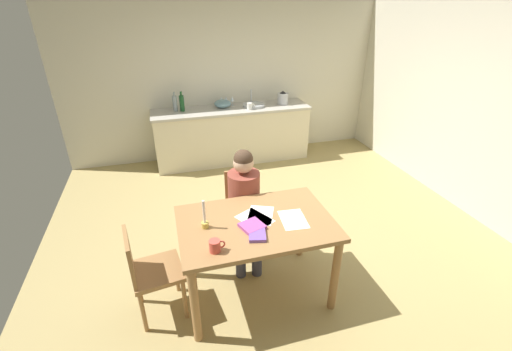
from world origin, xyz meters
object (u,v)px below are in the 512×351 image
object	(u,v)px
chair_at_table	(243,208)
wine_glass_by_kettle	(226,99)
chair_side_empty	(149,270)
bottle_oil	(175,103)
dining_table	(256,233)
mixing_bowl	(223,104)
sink_unit	(254,105)
teacup_on_counter	(250,106)
bottle_vinegar	(182,103)
wine_glass_back_left	(221,100)
stovetop_kettle	(283,98)
person_seated	(245,200)
book_magazine	(252,226)
coffee_mug	(215,246)
candlestick	(205,220)
wine_glass_near_sink	(232,99)
book_cookery	(257,235)

from	to	relation	value
chair_at_table	wine_glass_by_kettle	bearing A→B (deg)	82.24
chair_side_empty	bottle_oil	bearing A→B (deg)	81.08
dining_table	mixing_bowl	bearing A→B (deg)	84.12
sink_unit	teacup_on_counter	world-z (taller)	sink_unit
bottle_vinegar	wine_glass_back_left	distance (m)	0.65
chair_at_table	mixing_bowl	distance (m)	2.45
stovetop_kettle	chair_at_table	bearing A→B (deg)	-118.64
person_seated	stovetop_kettle	xyz separation A→B (m)	(1.28, 2.46, 0.32)
dining_table	person_seated	bearing A→B (deg)	86.29
book_magazine	sink_unit	world-z (taller)	sink_unit
coffee_mug	bottle_oil	size ratio (longest dim) A/B	0.41
dining_table	chair_side_empty	world-z (taller)	chair_side_empty
mixing_bowl	candlestick	bearing A→B (deg)	-103.73
chair_side_empty	mixing_bowl	size ratio (longest dim) A/B	3.16
sink_unit	teacup_on_counter	size ratio (longest dim) A/B	2.88
bottle_vinegar	dining_table	bearing A→B (deg)	-83.79
chair_side_empty	bottle_oil	world-z (taller)	bottle_oil
dining_table	person_seated	world-z (taller)	person_seated
bottle_oil	wine_glass_near_sink	size ratio (longest dim) A/B	1.94
person_seated	dining_table	bearing A→B (deg)	-93.71
coffee_mug	wine_glass_near_sink	world-z (taller)	wine_glass_near_sink
coffee_mug	bottle_vinegar	xyz separation A→B (m)	(0.06, 3.32, 0.19)
book_cookery	bottle_oil	bearing A→B (deg)	109.92
chair_at_table	bottle_vinegar	size ratio (longest dim) A/B	2.87
dining_table	chair_at_table	xyz separation A→B (m)	(0.05, 0.68, -0.18)
chair_at_table	coffee_mug	world-z (taller)	coffee_mug
bottle_vinegar	wine_glass_back_left	world-z (taller)	bottle_vinegar
bottle_vinegar	wine_glass_back_left	size ratio (longest dim) A/B	1.99
chair_at_table	wine_glass_by_kettle	distance (m)	2.54
sink_unit	stovetop_kettle	bearing A→B (deg)	-0.48
dining_table	coffee_mug	xyz separation A→B (m)	(-0.39, -0.28, 0.16)
sink_unit	teacup_on_counter	xyz separation A→B (m)	(-0.11, -0.15, 0.03)
book_cookery	wine_glass_by_kettle	bearing A→B (deg)	95.71
sink_unit	bottle_oil	world-z (taller)	bottle_oil
dining_table	bottle_oil	xyz separation A→B (m)	(-0.43, 3.06, 0.35)
bottle_vinegar	teacup_on_counter	size ratio (longest dim) A/B	2.45
candlestick	wine_glass_near_sink	world-z (taller)	wine_glass_near_sink
book_magazine	mixing_bowl	world-z (taller)	mixing_bowl
book_magazine	book_cookery	size ratio (longest dim) A/B	1.03
stovetop_kettle	teacup_on_counter	xyz separation A→B (m)	(-0.60, -0.15, -0.05)
person_seated	teacup_on_counter	xyz separation A→B (m)	(0.68, 2.31, 0.27)
person_seated	candlestick	bearing A→B (deg)	-132.81
bottle_vinegar	stovetop_kettle	size ratio (longest dim) A/B	1.39
book_cookery	teacup_on_counter	bearing A→B (deg)	89.14
wine_glass_by_kettle	person_seated	bearing A→B (deg)	-97.72
person_seated	wine_glass_back_left	distance (m)	2.64
mixing_bowl	wine_glass_near_sink	world-z (taller)	wine_glass_near_sink
mixing_bowl	wine_glass_near_sink	size ratio (longest dim) A/B	1.76
wine_glass_back_left	bottle_vinegar	bearing A→B (deg)	-170.83
mixing_bowl	person_seated	bearing A→B (deg)	-96.33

